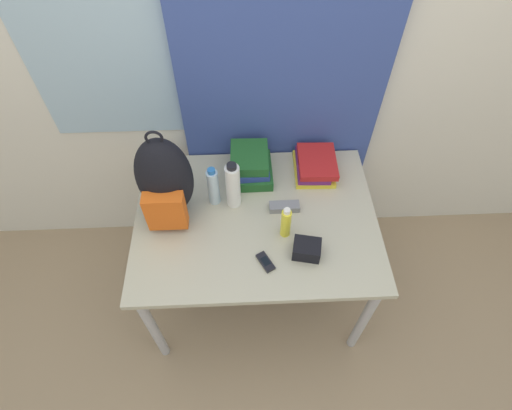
# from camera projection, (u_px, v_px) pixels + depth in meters

# --- Properties ---
(ground_plane) EXTENTS (12.00, 12.00, 0.00)m
(ground_plane) POSITION_uv_depth(u_px,v_px,m) (259.00, 356.00, 2.30)
(ground_plane) COLOR #9E8466
(wall_back) EXTENTS (6.00, 0.06, 2.50)m
(wall_back) POSITION_uv_depth(u_px,v_px,m) (250.00, 67.00, 1.90)
(wall_back) COLOR silver
(wall_back) RESTS_ON ground_plane
(curtain_blue) EXTENTS (1.02, 0.04, 2.50)m
(curtain_blue) POSITION_uv_depth(u_px,v_px,m) (283.00, 73.00, 1.87)
(curtain_blue) COLOR #384C93
(curtain_blue) RESTS_ON ground_plane
(desk) EXTENTS (1.19, 0.89, 0.76)m
(desk) POSITION_uv_depth(u_px,v_px,m) (256.00, 227.00, 2.04)
(desk) COLOR #B7B299
(desk) RESTS_ON ground_plane
(backpack) EXTENTS (0.26, 0.26, 0.51)m
(backpack) POSITION_uv_depth(u_px,v_px,m) (165.00, 181.00, 1.83)
(backpack) COLOR black
(backpack) RESTS_ON desk
(book_stack_left) EXTENTS (0.21, 0.26, 0.15)m
(book_stack_left) POSITION_uv_depth(u_px,v_px,m) (251.00, 164.00, 2.09)
(book_stack_left) COLOR #1E5623
(book_stack_left) RESTS_ON desk
(book_stack_center) EXTENTS (0.22, 0.27, 0.10)m
(book_stack_center) POSITION_uv_depth(u_px,v_px,m) (315.00, 165.00, 2.13)
(book_stack_center) COLOR yellow
(book_stack_center) RESTS_ON desk
(water_bottle) EXTENTS (0.06, 0.06, 0.23)m
(water_bottle) POSITION_uv_depth(u_px,v_px,m) (213.00, 187.00, 1.95)
(water_bottle) COLOR silver
(water_bottle) RESTS_ON desk
(sports_bottle) EXTENTS (0.07, 0.07, 0.28)m
(sports_bottle) POSITION_uv_depth(u_px,v_px,m) (233.00, 186.00, 1.92)
(sports_bottle) COLOR white
(sports_bottle) RESTS_ON desk
(sunscreen_bottle) EXTENTS (0.05, 0.05, 0.19)m
(sunscreen_bottle) POSITION_uv_depth(u_px,v_px,m) (286.00, 223.00, 1.84)
(sunscreen_bottle) COLOR yellow
(sunscreen_bottle) RESTS_ON desk
(cell_phone) EXTENTS (0.09, 0.11, 0.02)m
(cell_phone) POSITION_uv_depth(u_px,v_px,m) (265.00, 262.00, 1.81)
(cell_phone) COLOR black
(cell_phone) RESTS_ON desk
(sunglasses_case) EXTENTS (0.15, 0.06, 0.04)m
(sunglasses_case) POSITION_uv_depth(u_px,v_px,m) (284.00, 207.00, 1.99)
(sunglasses_case) COLOR gray
(sunglasses_case) RESTS_ON desk
(camera_pouch) EXTENTS (0.14, 0.12, 0.07)m
(camera_pouch) POSITION_uv_depth(u_px,v_px,m) (307.00, 249.00, 1.82)
(camera_pouch) COLOR black
(camera_pouch) RESTS_ON desk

